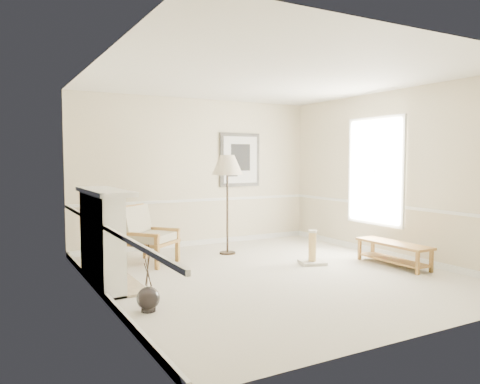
% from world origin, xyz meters
% --- Properties ---
extents(ground, '(5.50, 5.50, 0.00)m').
position_xyz_m(ground, '(0.00, 0.00, 0.00)').
color(ground, silver).
rests_on(ground, ground).
extents(room, '(5.04, 5.54, 2.92)m').
position_xyz_m(room, '(0.14, 0.08, 1.87)').
color(room, beige).
rests_on(room, ground).
extents(fireplace, '(0.64, 1.64, 1.31)m').
position_xyz_m(fireplace, '(-2.34, 0.60, 0.64)').
color(fireplace, white).
rests_on(fireplace, ground).
extents(floor_vase, '(0.26, 0.26, 0.77)m').
position_xyz_m(floor_vase, '(-2.15, -0.75, 0.14)').
color(floor_vase, black).
rests_on(floor_vase, ground).
extents(armchair, '(1.04, 1.05, 0.96)m').
position_xyz_m(armchair, '(-1.43, 1.64, 0.52)').
color(armchair, '#A56D35').
rests_on(armchair, ground).
extents(floor_lamp, '(0.74, 0.74, 1.79)m').
position_xyz_m(floor_lamp, '(0.12, 1.67, 1.56)').
color(floor_lamp, black).
rests_on(floor_lamp, ground).
extents(bench, '(0.40, 1.32, 0.38)m').
position_xyz_m(bench, '(2.01, -0.46, 0.25)').
color(bench, '#A56D35').
rests_on(bench, ground).
extents(scratching_post, '(0.50, 0.50, 0.56)m').
position_xyz_m(scratching_post, '(0.95, 0.27, 0.18)').
color(scratching_post, beige).
rests_on(scratching_post, ground).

